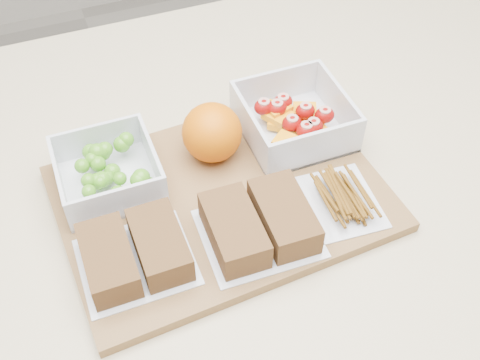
{
  "coord_description": "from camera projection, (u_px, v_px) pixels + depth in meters",
  "views": [
    {
      "loc": [
        -0.19,
        -0.51,
        1.52
      ],
      "look_at": [
        0.0,
        -0.01,
        0.93
      ],
      "focal_mm": 45.0,
      "sensor_mm": 36.0,
      "label": 1
    }
  ],
  "objects": [
    {
      "name": "sandwich_bag_center",
      "position": [
        259.0,
        224.0,
        0.74
      ],
      "size": [
        0.14,
        0.13,
        0.04
      ],
      "color": "silver",
      "rests_on": "cutting_board"
    },
    {
      "name": "orange",
      "position": [
        212.0,
        132.0,
        0.81
      ],
      "size": [
        0.08,
        0.08,
        0.08
      ],
      "primitive_type": "sphere",
      "color": "orange",
      "rests_on": "cutting_board"
    },
    {
      "name": "pretzel_bag",
      "position": [
        340.0,
        196.0,
        0.78
      ],
      "size": [
        0.1,
        0.12,
        0.03
      ],
      "color": "silver",
      "rests_on": "cutting_board"
    },
    {
      "name": "fruit_container",
      "position": [
        294.0,
        120.0,
        0.86
      ],
      "size": [
        0.14,
        0.14,
        0.06
      ],
      "color": "silver",
      "rests_on": "cutting_board"
    },
    {
      "name": "sandwich_bag_left",
      "position": [
        134.0,
        253.0,
        0.71
      ],
      "size": [
        0.13,
        0.12,
        0.04
      ],
      "color": "silver",
      "rests_on": "cutting_board"
    },
    {
      "name": "cutting_board",
      "position": [
        222.0,
        198.0,
        0.8
      ],
      "size": [
        0.44,
        0.33,
        0.02
      ],
      "primitive_type": "cube",
      "rotation": [
        0.0,
        0.0,
        0.06
      ],
      "color": "brown",
      "rests_on": "counter"
    },
    {
      "name": "counter",
      "position": [
        237.0,
        341.0,
        1.16
      ],
      "size": [
        1.2,
        0.9,
        0.9
      ],
      "primitive_type": "cube",
      "color": "beige",
      "rests_on": "ground"
    },
    {
      "name": "grape_container",
      "position": [
        109.0,
        171.0,
        0.79
      ],
      "size": [
        0.13,
        0.13,
        0.05
      ],
      "color": "silver",
      "rests_on": "cutting_board"
    }
  ]
}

